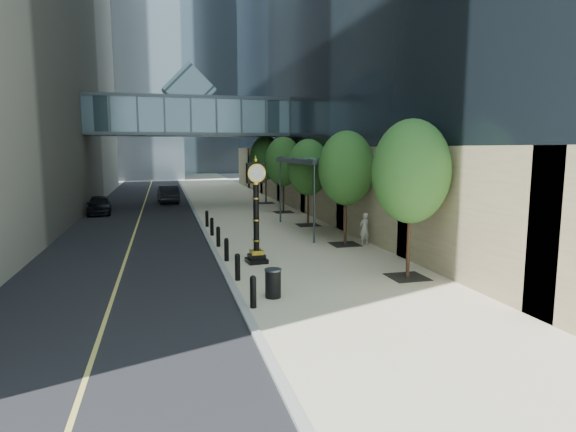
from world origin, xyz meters
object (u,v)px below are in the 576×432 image
object	(u,v)px
car_near	(99,205)
street_clock	(256,218)
trash_bin	(273,284)
car_far	(168,194)
pedestrian	(364,229)

from	to	relation	value
car_near	street_clock	bearing A→B (deg)	-69.77
trash_bin	car_far	xyz separation A→B (m)	(-3.01, 30.35, 0.30)
street_clock	car_near	bearing A→B (deg)	108.68
pedestrian	car_far	size ratio (longest dim) A/B	0.35
street_clock	car_far	xyz separation A→B (m)	(-3.39, 25.44, -1.18)
pedestrian	car_near	bearing A→B (deg)	-66.11
trash_bin	car_far	bearing A→B (deg)	95.67
street_clock	car_far	world-z (taller)	street_clock
pedestrian	car_far	xyz separation A→B (m)	(-9.40, 23.03, -0.08)
trash_bin	car_near	xyz separation A→B (m)	(-8.12, 23.41, 0.21)
street_clock	pedestrian	distance (m)	6.56
trash_bin	pedestrian	world-z (taller)	pedestrian
street_clock	car_near	xyz separation A→B (m)	(-8.50, 18.50, -1.26)
trash_bin	pedestrian	size ratio (longest dim) A/B	0.54
car_near	car_far	distance (m)	8.62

